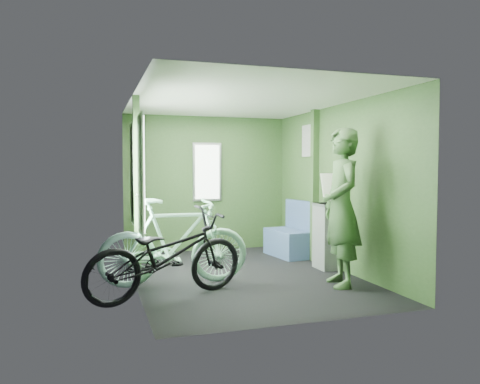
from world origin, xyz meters
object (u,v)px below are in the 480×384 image
object	(u,v)px
passenger	(341,207)
waste_box	(327,236)
bicycle_black	(168,299)
bench_seat	(290,240)
bicycle_mint	(175,287)

from	to	relation	value
passenger	waste_box	distance (m)	1.07
bicycle_black	passenger	bearing A→B (deg)	-107.59
bicycle_black	passenger	world-z (taller)	passenger
waste_box	bench_seat	size ratio (longest dim) A/B	1.03
waste_box	bench_seat	world-z (taller)	waste_box
passenger	bench_seat	bearing A→B (deg)	-175.19
bicycle_mint	passenger	bearing A→B (deg)	-104.98
bicycle_black	waste_box	bearing A→B (deg)	-86.62
passenger	bench_seat	xyz separation A→B (m)	(0.18, 1.93, -0.69)
bicycle_black	waste_box	world-z (taller)	waste_box
bicycle_mint	bench_seat	bearing A→B (deg)	-55.52
bicycle_black	bicycle_mint	world-z (taller)	bicycle_mint
bicycle_mint	waste_box	bearing A→B (deg)	-79.96
bicycle_black	passenger	distance (m)	2.29
bicycle_black	bicycle_mint	xyz separation A→B (m)	(0.17, 0.51, 0.00)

